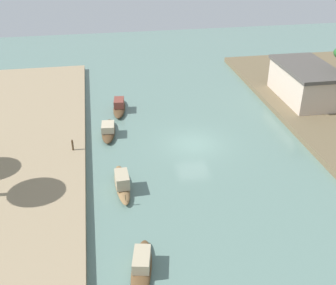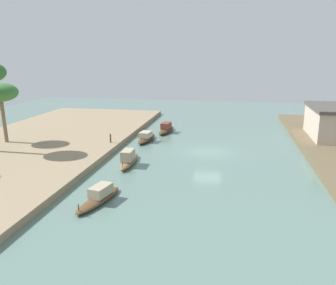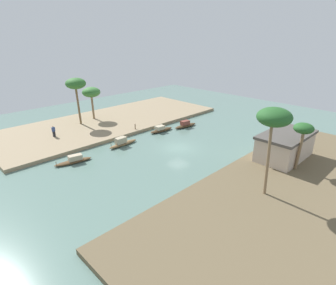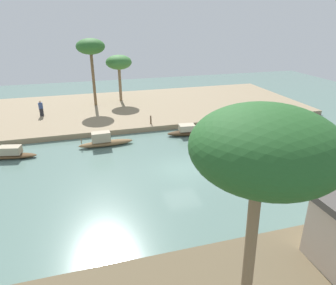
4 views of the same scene
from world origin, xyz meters
name	(u,v)px [view 1 (image 1 of 4)]	position (x,y,z in m)	size (l,w,h in m)	color
river_water	(194,144)	(0.00, 0.00, 0.00)	(70.35, 70.35, 0.00)	slate
sampan_upstream_small	(122,183)	(4.97, -5.93, 0.45)	(4.58, 1.03, 1.26)	brown
sampan_near_left_bank	(142,267)	(12.32, -5.55, 0.34)	(4.48, 1.86, 0.97)	brown
sampan_midstream	(108,130)	(-2.79, -6.41, 0.37)	(4.30, 1.44, 1.02)	#47331E
sampan_with_tall_canopy	(119,106)	(-7.22, -5.20, 0.39)	(4.50, 1.57, 1.12)	#47331E
mooring_post	(73,145)	(0.19, -9.11, 0.89)	(0.14, 0.14, 0.82)	#4C3823
riverside_building	(305,82)	(-5.89, 11.81, 2.06)	(7.76, 4.45, 3.12)	#C6B29E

